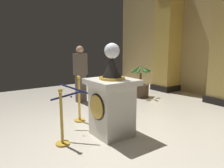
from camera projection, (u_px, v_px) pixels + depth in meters
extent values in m
plane|color=beige|center=(109.00, 137.00, 4.07)|extent=(10.63, 10.63, 0.00)
cube|color=silver|center=(112.00, 110.00, 4.08)|extent=(0.64, 0.64, 0.97)
cube|color=silver|center=(112.00, 82.00, 3.99)|extent=(0.80, 0.80, 0.10)
cylinder|color=gold|center=(96.00, 107.00, 3.87)|extent=(0.43, 0.03, 0.43)
cylinder|color=black|center=(97.00, 107.00, 3.88)|extent=(0.48, 0.01, 0.48)
cylinder|color=gold|center=(112.00, 78.00, 3.97)|extent=(0.48, 0.48, 0.04)
cone|color=black|center=(112.00, 67.00, 3.94)|extent=(0.35, 0.35, 0.37)
cylinder|color=gold|center=(112.00, 57.00, 3.90)|extent=(0.03, 0.03, 0.07)
sphere|color=silver|center=(112.00, 51.00, 3.88)|extent=(0.28, 0.28, 0.28)
cylinder|color=gold|center=(80.00, 120.00, 4.90)|extent=(0.24, 0.24, 0.03)
cylinder|color=gold|center=(79.00, 100.00, 4.82)|extent=(0.05, 0.05, 0.95)
sphere|color=gold|center=(79.00, 77.00, 4.72)|extent=(0.08, 0.08, 0.08)
cylinder|color=gold|center=(63.00, 144.00, 3.76)|extent=(0.24, 0.24, 0.03)
cylinder|color=gold|center=(62.00, 119.00, 3.68)|extent=(0.05, 0.05, 0.90)
sphere|color=gold|center=(60.00, 91.00, 3.59)|extent=(0.08, 0.08, 0.08)
cylinder|color=#141947|center=(75.00, 89.00, 4.47)|extent=(0.42, 0.47, 0.21)
cylinder|color=#141947|center=(66.00, 96.00, 3.90)|extent=(0.42, 0.47, 0.21)
sphere|color=#141947|center=(71.00, 97.00, 4.21)|extent=(0.04, 0.04, 0.04)
cube|color=black|center=(166.00, 87.00, 8.17)|extent=(0.81, 0.81, 0.20)
cube|color=gold|center=(168.00, 39.00, 7.85)|extent=(0.70, 0.70, 3.71)
cylinder|color=#4C3828|center=(140.00, 90.00, 7.13)|extent=(0.54, 0.54, 0.41)
cylinder|color=brown|center=(141.00, 79.00, 7.06)|extent=(0.08, 0.08, 0.36)
cone|color=#387533|center=(144.00, 70.00, 6.86)|extent=(0.35, 0.15, 0.22)
cone|color=#387533|center=(146.00, 69.00, 7.02)|extent=(0.21, 0.32, 0.30)
cone|color=#387533|center=(143.00, 69.00, 7.14)|extent=(0.22, 0.31, 0.31)
cone|color=#387533|center=(138.00, 69.00, 7.14)|extent=(0.33, 0.13, 0.27)
cone|color=#387533|center=(136.00, 69.00, 6.98)|extent=(0.22, 0.31, 0.31)
cone|color=#387533|center=(140.00, 70.00, 6.85)|extent=(0.24, 0.32, 0.30)
cube|color=brown|center=(81.00, 88.00, 6.45)|extent=(0.19, 0.29, 0.81)
cube|color=brown|center=(80.00, 64.00, 6.32)|extent=(0.24, 0.37, 0.61)
sphere|color=tan|center=(80.00, 50.00, 6.24)|extent=(0.22, 0.22, 0.22)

